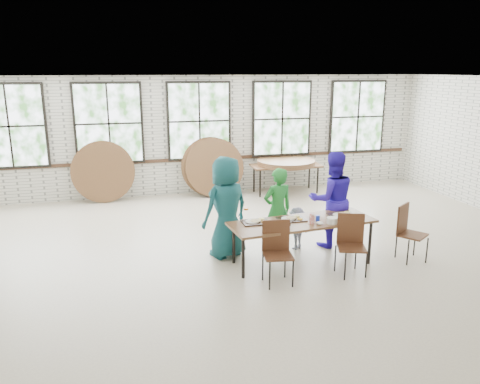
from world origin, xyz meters
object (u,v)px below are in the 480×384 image
Objects in this scene: storage_table at (286,167)px; chair_near_left at (277,246)px; dining_table at (302,224)px; chair_near_right at (351,239)px.

chair_near_left is at bearing -109.33° from storage_table.
dining_table is 2.60× the size of chair_near_left.
chair_near_right is at bearing -45.46° from dining_table.
dining_table is at bearing -104.63° from storage_table.
chair_near_left is at bearing -160.34° from chair_near_right.
storage_table is at bearing 67.36° from dining_table.
chair_near_left and chair_near_right have the same top height.
chair_near_right is (0.61, -0.51, -0.13)m from dining_table.
chair_near_right is 0.52× the size of storage_table.
chair_near_right is at bearing 8.54° from chair_near_left.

